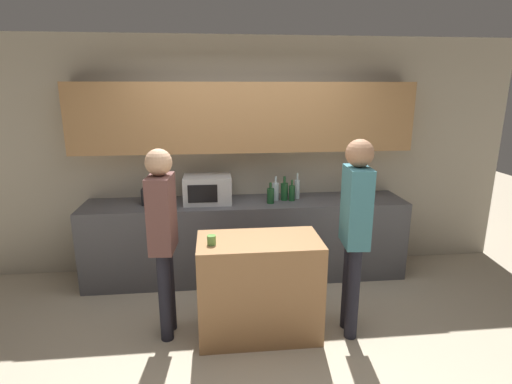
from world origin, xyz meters
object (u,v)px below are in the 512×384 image
object	(u,v)px
cup_0	(212,240)
bottle_0	(271,195)
person_left	(163,229)
bottle_2	(284,191)
microwave	(208,189)
bottle_4	(297,189)
bottle_3	(292,193)
person_center	(355,222)
bottle_1	(276,191)
toaster	(154,196)
potted_plant	(360,181)

from	to	relation	value
cup_0	bottle_0	bearing A→B (deg)	59.97
person_left	bottle_2	bearing A→B (deg)	136.24
microwave	bottle_4	bearing A→B (deg)	2.74
bottle_3	person_center	bearing A→B (deg)	-75.56
microwave	person_left	distance (m)	1.15
microwave	bottle_1	distance (m)	0.76
bottle_3	person_left	world-z (taller)	person_left
person_left	bottle_4	bearing A→B (deg)	134.19
bottle_3	person_left	xyz separation A→B (m)	(-1.30, -1.05, 0.00)
bottle_3	person_center	world-z (taller)	person_center
toaster	bottle_2	xyz separation A→B (m)	(1.44, -0.01, 0.01)
microwave	bottle_1	bearing A→B (deg)	-0.08
bottle_1	bottle_3	xyz separation A→B (m)	(0.18, -0.03, -0.01)
bottle_2	person_center	size ratio (longest dim) A/B	0.16
bottle_1	person_left	distance (m)	1.56
bottle_2	bottle_4	xyz separation A→B (m)	(0.16, 0.05, 0.01)
potted_plant	bottle_0	xyz separation A→B (m)	(-1.06, -0.11, -0.11)
toaster	bottle_1	bearing A→B (deg)	-0.11
bottle_0	bottle_3	distance (m)	0.27
person_left	microwave	bearing A→B (deg)	166.32
cup_0	person_center	bearing A→B (deg)	0.03
bottle_3	person_left	distance (m)	1.68
potted_plant	person_left	xyz separation A→B (m)	(-2.11, -1.09, -0.10)
bottle_2	person_left	world-z (taller)	person_left
bottle_4	potted_plant	bearing A→B (deg)	-3.73
toaster	bottle_2	world-z (taller)	bottle_2
bottle_3	cup_0	bearing A→B (deg)	-126.95
potted_plant	bottle_1	size ratio (longest dim) A/B	1.43
toaster	bottle_1	size ratio (longest dim) A/B	0.94
bottle_1	bottle_2	world-z (taller)	bottle_1
microwave	bottle_0	world-z (taller)	microwave
potted_plant	person_center	bearing A→B (deg)	-111.87
potted_plant	bottle_3	xyz separation A→B (m)	(-0.80, -0.04, -0.11)
bottle_4	microwave	bearing A→B (deg)	-177.26
toaster	potted_plant	size ratio (longest dim) A/B	0.66
bottle_0	bottle_4	bearing A→B (deg)	26.00
bottle_2	bottle_4	size ratio (longest dim) A/B	0.92
bottle_0	bottle_2	size ratio (longest dim) A/B	0.85
bottle_1	person_left	bearing A→B (deg)	-135.94
bottle_2	bottle_4	world-z (taller)	bottle_4
microwave	cup_0	size ratio (longest dim) A/B	6.56
bottle_3	bottle_0	bearing A→B (deg)	-162.90
bottle_0	bottle_4	distance (m)	0.37
bottle_0	potted_plant	bearing A→B (deg)	6.17
toaster	person_left	xyz separation A→B (m)	(0.22, -1.09, 0.01)
person_center	toaster	bearing A→B (deg)	61.31
bottle_0	person_center	bearing A→B (deg)	-63.33
bottle_1	bottle_4	xyz separation A→B (m)	(0.26, 0.05, 0.01)
microwave	person_left	size ratio (longest dim) A/B	0.31
bottle_0	bottle_3	bearing A→B (deg)	17.10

